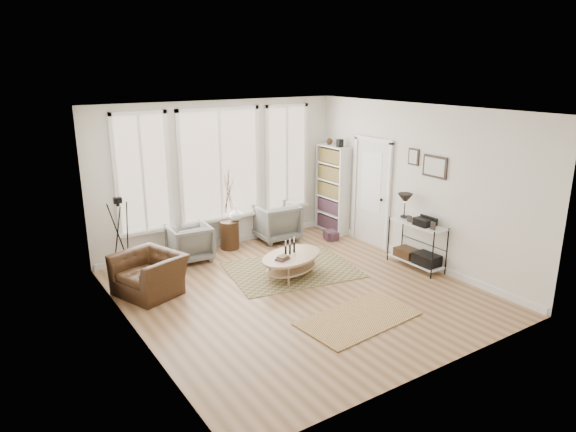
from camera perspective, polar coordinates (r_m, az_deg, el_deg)
room at (r=7.96m, az=1.18°, el=1.08°), size 5.50×5.54×2.90m
bay_window at (r=10.19m, az=-7.52°, el=5.38°), size 4.14×0.12×2.24m
door at (r=10.44m, az=9.27°, el=2.84°), size 0.09×1.06×2.22m
bookcase at (r=11.19m, az=5.02°, el=3.02°), size 0.31×0.85×2.06m
low_shelf at (r=9.50m, az=14.11°, el=-2.65°), size 0.38×1.08×1.30m
wall_art at (r=9.32m, az=15.40°, el=5.59°), size 0.04×0.88×0.44m
rug_main at (r=9.25m, az=0.44°, el=-6.00°), size 2.47×2.02×0.01m
rug_runner at (r=7.63m, az=7.82°, el=-11.19°), size 1.82×1.12×0.01m
coffee_table at (r=8.85m, az=0.37°, el=-4.91°), size 1.46×1.18×0.58m
armchair_left at (r=9.78m, az=-10.87°, el=-2.91°), size 0.79×0.81×0.69m
armchair_right at (r=10.73m, az=-1.35°, el=-0.64°), size 0.87×0.89×0.77m
side_table at (r=10.16m, az=-6.58°, el=0.46°), size 0.38×0.38×1.58m
vase at (r=10.24m, az=-5.82°, el=0.27°), size 0.29×0.29×0.27m
accent_chair at (r=8.54m, az=-15.16°, el=-6.24°), size 1.25×1.17×0.65m
tripod_camera at (r=9.33m, az=-18.03°, el=-2.50°), size 0.49×0.49×1.38m
book_stack_near at (r=10.87m, az=4.71°, el=-2.10°), size 0.30×0.35×0.19m
book_stack_far at (r=10.83m, az=4.87°, el=-2.22°), size 0.21×0.27×0.17m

